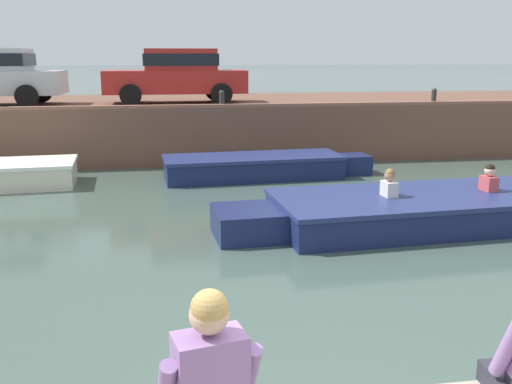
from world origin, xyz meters
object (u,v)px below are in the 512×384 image
motorboat_passing (417,210)px  mooring_bollard_mid (222,98)px  car_left_inner_red (177,74)px  boat_moored_central_navy (262,166)px  mooring_bollard_east (434,95)px

motorboat_passing → mooring_bollard_mid: 7.13m
car_left_inner_red → mooring_bollard_mid: 1.96m
boat_moored_central_navy → mooring_bollard_mid: size_ratio=11.71×
motorboat_passing → boat_moored_central_navy: bearing=114.5°
car_left_inner_red → mooring_bollard_east: 7.41m
boat_moored_central_navy → car_left_inner_red: 4.45m
motorboat_passing → mooring_bollard_mid: mooring_bollard_mid is taller
mooring_bollard_east → car_left_inner_red: bearing=168.5°
car_left_inner_red → boat_moored_central_navy: bearing=-60.5°
car_left_inner_red → mooring_bollard_east: size_ratio=9.14×
boat_moored_central_navy → car_left_inner_red: (-1.92, 3.39, 2.15)m
boat_moored_central_navy → mooring_bollard_east: size_ratio=11.71×
car_left_inner_red → mooring_bollard_mid: bearing=-51.9°
boat_moored_central_navy → motorboat_passing: size_ratio=0.76×
motorboat_passing → mooring_bollard_mid: size_ratio=15.34×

